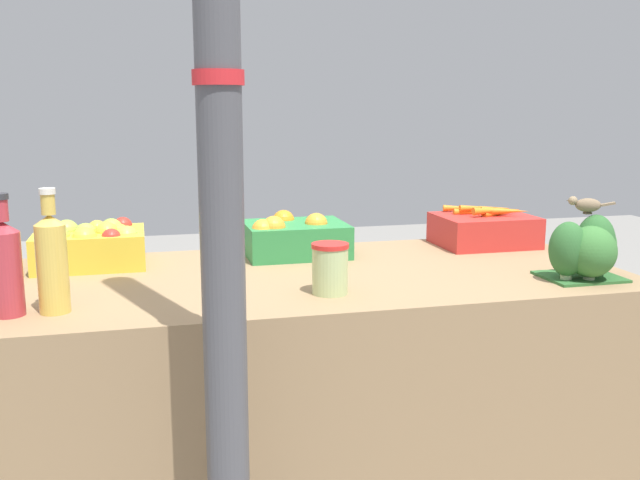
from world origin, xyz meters
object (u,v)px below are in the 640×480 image
Objects in this scene: juice_bottle_ruby at (5,265)px; sparrow_bird at (586,205)px; support_pole at (220,138)px; juice_bottle_golden at (52,261)px; pickle_jar at (330,268)px; orange_crate at (295,237)px; apple_crate at (92,244)px; broccoli_pile at (588,248)px; carrot_crate at (485,229)px.

juice_bottle_ruby is 2.29× the size of sparrow_bird.
juice_bottle_golden is at bearing 136.17° from support_pole.
pickle_jar is (0.70, 0.00, -0.06)m from juice_bottle_golden.
orange_crate is at bearing 88.48° from pickle_jar.
juice_bottle_golden is at bearing -96.60° from apple_crate.
support_pole is at bearing -162.94° from broccoli_pile.
support_pole reaches higher than juice_bottle_golden.
juice_bottle_ruby is at bearing 143.22° from support_pole.
broccoli_pile is at bearing -2.10° from pickle_jar.
carrot_crate is 2.59× the size of sparrow_bird.
apple_crate is 1.00× the size of orange_crate.
broccoli_pile reaches higher than apple_crate.
juice_bottle_golden is (-1.41, -0.52, 0.07)m from carrot_crate.
sparrow_bird is (1.46, -0.00, 0.09)m from juice_bottle_golden.
orange_crate is 0.92m from sparrow_bird.
apple_crate is at bearing 158.99° from broccoli_pile.
carrot_crate is at bearing 40.10° from support_pole.
juice_bottle_ruby is (-1.52, -0.52, 0.06)m from carrot_crate.
pickle_jar is (-0.76, 0.03, -0.02)m from broccoli_pile.
juice_bottle_ruby reaches higher than orange_crate.
support_pole reaches higher than pickle_jar.
juice_bottle_golden is 2.37× the size of sparrow_bird.
juice_bottle_golden is at bearing -144.04° from orange_crate.
sparrow_bird reaches higher than broccoli_pile.
broccoli_pile is 1.91× the size of sparrow_bird.
broccoli_pile is 0.76m from pickle_jar.
pickle_jar is (0.64, -0.51, 0.00)m from apple_crate.
broccoli_pile is at bearing -35.67° from orange_crate.
apple_crate is 0.65m from orange_crate.
pickle_jar is 0.78m from sparrow_bird.
orange_crate is at bearing -11.31° from sparrow_bird.
sparrow_bird is at bearing -20.33° from apple_crate.
apple_crate is 0.52m from juice_bottle_golden.
juice_bottle_ruby is (-1.57, 0.02, 0.03)m from broccoli_pile.
pickle_jar is (-0.01, -0.51, 0.01)m from orange_crate.
broccoli_pile is (0.05, -0.54, 0.03)m from carrot_crate.
juice_bottle_ruby is 0.97× the size of juice_bottle_golden.
carrot_crate is at bearing 0.36° from orange_crate.
sparrow_bird is (1.09, 0.35, -0.22)m from support_pole.
juice_bottle_golden is (-0.06, -0.52, 0.06)m from apple_crate.
sparrow_bird reaches higher than apple_crate.
juice_bottle_ruby reaches higher than sparrow_bird.
support_pole reaches higher than carrot_crate.
apple_crate is 1.35× the size of broccoli_pile.
carrot_crate is 1.09× the size of juice_bottle_golden.
apple_crate is 1.50m from sparrow_bird.
juice_bottle_ruby reaches higher than broccoli_pile.
sparrow_bird is (0.76, -0.01, 0.15)m from pickle_jar.
support_pole is 17.28× the size of pickle_jar.
apple_crate is 1.13× the size of juice_bottle_ruby.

